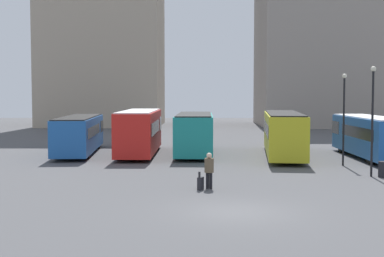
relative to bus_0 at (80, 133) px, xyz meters
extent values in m
plane|color=#4C4C4F|center=(10.41, -19.81, -1.52)|extent=(160.00, 160.00, 0.00)
cube|color=gray|center=(26.53, 36.54, 12.61)|extent=(18.26, 16.88, 28.26)
cube|color=#1E56A3|center=(0.01, -0.10, -0.04)|extent=(3.36, 11.38, 2.44)
cube|color=black|center=(-0.38, 4.49, 0.26)|extent=(2.62, 2.26, 0.93)
cube|color=black|center=(0.09, -1.10, 0.26)|extent=(3.05, 7.36, 0.73)
cube|color=black|center=(0.01, -0.10, 1.22)|extent=(3.14, 11.14, 0.08)
cylinder|color=black|center=(-0.29, 3.37, -1.05)|extent=(2.39, 1.12, 0.93)
cylinder|color=black|center=(0.30, -3.56, -1.05)|extent=(2.39, 1.12, 0.93)
cube|color=red|center=(4.61, -0.78, 0.19)|extent=(2.55, 10.52, 2.92)
cube|color=black|center=(4.57, 3.52, 0.55)|extent=(2.52, 1.95, 1.11)
cube|color=black|center=(4.62, -1.73, 0.55)|extent=(2.55, 6.74, 0.87)
cube|color=white|center=(4.61, -0.78, 1.68)|extent=(2.35, 10.31, 0.08)
cylinder|color=black|center=(4.58, 2.47, -1.07)|extent=(2.37, 0.92, 0.90)
cylinder|color=black|center=(4.64, -4.04, -1.07)|extent=(2.37, 0.92, 0.90)
cube|color=#19847F|center=(8.63, -0.61, 0.07)|extent=(2.69, 9.91, 2.67)
cube|color=black|center=(8.67, 3.44, 0.40)|extent=(2.66, 1.84, 1.02)
cube|color=black|center=(8.63, -1.50, 0.40)|extent=(2.69, 6.35, 0.80)
cube|color=black|center=(8.63, -0.61, 1.44)|extent=(2.48, 9.71, 0.08)
cylinder|color=black|center=(8.66, 2.45, -1.07)|extent=(2.50, 0.93, 0.91)
cylinder|color=black|center=(8.61, -3.67, -1.07)|extent=(2.50, 0.93, 0.91)
cube|color=gold|center=(14.99, -1.61, 0.14)|extent=(3.55, 12.37, 2.78)
cube|color=black|center=(15.46, 3.36, 0.49)|extent=(2.67, 2.45, 1.06)
cube|color=black|center=(14.89, -2.71, 0.49)|extent=(3.17, 8.00, 0.83)
cube|color=black|center=(14.99, -1.61, 1.57)|extent=(3.34, 12.11, 0.08)
cylinder|color=black|center=(15.34, 2.15, -1.03)|extent=(2.41, 1.19, 0.98)
cylinder|color=black|center=(14.64, -5.38, -1.03)|extent=(2.41, 1.19, 0.98)
cube|color=#1E56A3|center=(20.82, -2.69, 0.03)|extent=(2.59, 10.78, 2.52)
cube|color=black|center=(20.76, 1.72, 0.35)|extent=(2.53, 2.01, 0.96)
cube|color=black|center=(20.83, -3.66, 0.35)|extent=(2.58, 6.91, 0.76)
cube|color=white|center=(20.82, -2.69, 1.33)|extent=(2.39, 10.56, 0.08)
cylinder|color=black|center=(20.78, 0.64, -0.99)|extent=(2.38, 1.08, 1.06)
cylinder|color=black|center=(9.41, -14.90, -1.13)|extent=(0.20, 0.20, 0.77)
cylinder|color=black|center=(9.57, -14.96, -1.13)|extent=(0.20, 0.20, 0.77)
cylinder|color=brown|center=(9.49, -14.93, -0.41)|extent=(0.57, 0.57, 0.67)
sphere|color=beige|center=(9.49, -14.93, 0.05)|extent=(0.25, 0.25, 0.25)
cube|color=black|center=(9.09, -15.25, -1.22)|extent=(0.32, 0.43, 0.60)
cube|color=black|center=(9.04, -15.38, -0.79)|extent=(0.10, 0.06, 0.27)
cylinder|color=black|center=(18.28, -11.06, 1.32)|extent=(0.12, 0.12, 5.69)
sphere|color=beige|center=(18.28, -11.06, 4.25)|extent=(0.28, 0.28, 0.28)
cylinder|color=black|center=(17.93, -6.63, 1.21)|extent=(0.12, 0.12, 5.46)
sphere|color=beige|center=(17.93, -6.63, 4.03)|extent=(0.28, 0.28, 0.28)
cylinder|color=black|center=(18.83, -11.30, -1.09)|extent=(0.52, 0.52, 0.85)
camera|label=1|loc=(9.11, -39.74, 2.90)|focal=50.00mm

